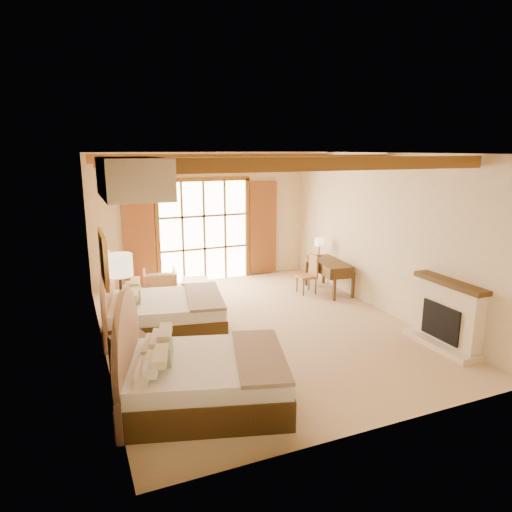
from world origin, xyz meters
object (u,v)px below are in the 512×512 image
nightstand (131,356)px  desk (329,275)px  bed_near (194,376)px  bed_far (157,311)px  armchair (160,284)px

nightstand → desk: 5.41m
bed_near → bed_far: 2.62m
bed_far → nightstand: bed_far is taller
bed_far → desk: size_ratio=1.65×
bed_near → bed_far: size_ratio=1.06×
bed_far → nightstand: bearing=-104.1°
armchair → desk: (3.76, -0.98, 0.06)m
armchair → desk: size_ratio=0.52×
armchair → desk: bearing=173.9°
bed_far → armchair: bearing=88.2°
armchair → nightstand: bearing=80.6°
bed_near → desk: size_ratio=1.75×
nightstand → desk: size_ratio=0.42×
bed_near → nightstand: (-0.65, 1.17, -0.12)m
bed_near → desk: bearing=56.5°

